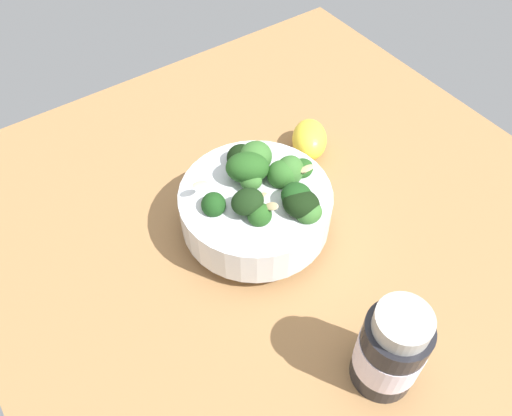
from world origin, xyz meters
The scene contains 4 objects.
ground_plane centered at (0.00, 0.00, -2.07)cm, with size 71.53×71.53×4.13cm, color #996D42.
bowl_of_broccoli centered at (3.29, 0.03, 4.70)cm, with size 17.45×17.45×10.84cm.
lemon_wedge centered at (-10.03, -6.95, 2.15)cm, with size 6.84×4.66×4.31cm, color yellow.
bottle_short centered at (3.79, 21.90, 5.24)cm, with size 6.25×6.25×11.48cm.
Camera 1 is at (25.51, 31.60, 50.02)cm, focal length 36.42 mm.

